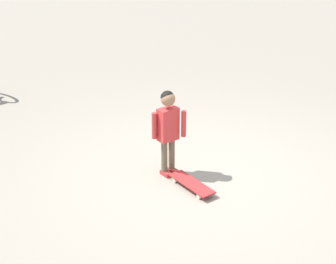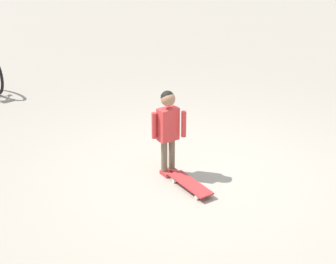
% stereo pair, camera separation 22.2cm
% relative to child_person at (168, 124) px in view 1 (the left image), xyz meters
% --- Properties ---
extents(ground_plane, '(50.00, 50.00, 0.00)m').
position_rel_child_person_xyz_m(ground_plane, '(0.38, 0.01, -0.66)').
color(ground_plane, '#9E9384').
extents(child_person, '(0.39, 0.28, 1.06)m').
position_rel_child_person_xyz_m(child_person, '(0.00, 0.00, 0.00)').
color(child_person, brown).
rests_on(child_person, ground).
extents(skateboard, '(0.58, 0.60, 0.07)m').
position_rel_child_person_xyz_m(skateboard, '(0.32, -0.33, -0.60)').
color(skateboard, '#B22D2D').
rests_on(skateboard, ground).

